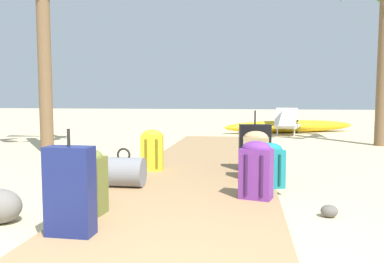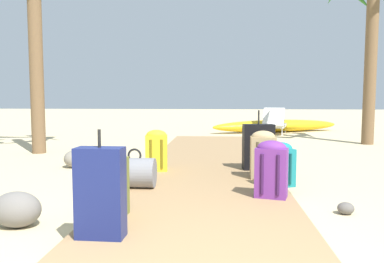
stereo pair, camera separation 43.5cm
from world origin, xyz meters
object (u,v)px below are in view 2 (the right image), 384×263
at_px(suitcase_navy, 100,193).
at_px(lounge_chair, 275,123).
at_px(duffel_bag_grey, 135,172).
at_px(backpack_purple, 271,168).
at_px(backpack_yellow, 157,149).
at_px(backpack_olive, 109,181).
at_px(backpack_tan, 263,153).
at_px(suitcase_black, 258,147).
at_px(kayak, 277,126).
at_px(backpack_teal, 280,163).

height_order(suitcase_navy, lounge_chair, suitcase_navy).
relative_size(duffel_bag_grey, lounge_chair, 0.29).
height_order(suitcase_navy, backpack_purple, suitcase_navy).
bearing_deg(backpack_yellow, backpack_olive, -91.87).
distance_m(duffel_bag_grey, lounge_chair, 8.00).
height_order(backpack_tan, backpack_purple, backpack_tan).
relative_size(suitcase_black, backpack_olive, 1.44).
bearing_deg(backpack_olive, kayak, 73.64).
height_order(suitcase_navy, backpack_teal, suitcase_navy).
bearing_deg(kayak, suitcase_black, -99.96).
bearing_deg(suitcase_black, kayak, 80.04).
bearing_deg(backpack_tan, backpack_olive, -131.63).
bearing_deg(lounge_chair, kayak, 78.46).
distance_m(backpack_purple, lounge_chair, 7.98).
distance_m(suitcase_navy, backpack_olive, 0.56).
relative_size(backpack_teal, backpack_purple, 0.87).
bearing_deg(backpack_teal, suitcase_black, 97.89).
distance_m(duffel_bag_grey, backpack_olive, 1.10).
bearing_deg(backpack_purple, backpack_yellow, 135.48).
relative_size(suitcase_black, duffel_bag_grey, 1.82).
distance_m(suitcase_black, kayak, 7.17).
xyz_separation_m(lounge_chair, kayak, (0.15, 0.76, -0.13)).
xyz_separation_m(backpack_tan, kayak, (1.24, 7.69, -0.21)).
bearing_deg(backpack_yellow, suitcase_navy, -89.61).
relative_size(duffel_bag_grey, kayak, 0.11).
height_order(duffel_bag_grey, backpack_purple, backpack_purple).
distance_m(backpack_teal, duffel_bag_grey, 1.70).
distance_m(backpack_tan, suitcase_navy, 2.68).
bearing_deg(backpack_tan, kayak, 80.86).
relative_size(backpack_teal, backpack_olive, 0.88).
bearing_deg(suitcase_navy, backpack_olive, 99.13).
relative_size(duffel_bag_grey, backpack_purple, 0.78).
xyz_separation_m(backpack_yellow, backpack_tan, (1.45, -0.44, 0.02)).
relative_size(backpack_yellow, suitcase_navy, 0.72).
distance_m(backpack_teal, kayak, 8.22).
bearing_deg(suitcase_black, backpack_yellow, -172.29).
relative_size(backpack_tan, backpack_teal, 1.18).
bearing_deg(backpack_olive, suitcase_navy, -80.87).
bearing_deg(lounge_chair, duffel_bag_grey, -109.11).
xyz_separation_m(backpack_yellow, suitcase_navy, (0.02, -2.71, 0.03)).
bearing_deg(backpack_teal, suitcase_navy, -131.06).
distance_m(suitcase_navy, backpack_purple, 1.92).
bearing_deg(suitcase_black, backpack_olive, -122.91).
xyz_separation_m(backpack_purple, kayak, (1.25, 8.67, -0.20)).
bearing_deg(lounge_chair, suitcase_black, -99.77).
distance_m(backpack_yellow, backpack_teal, 1.83).
height_order(backpack_teal, lounge_chair, lounge_chair).
distance_m(backpack_yellow, duffel_bag_grey, 1.08).
xyz_separation_m(backpack_tan, lounge_chair, (1.08, 6.94, -0.08)).
distance_m(backpack_yellow, backpack_tan, 1.52).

